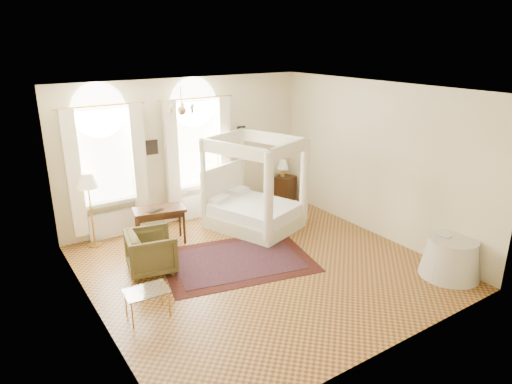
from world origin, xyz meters
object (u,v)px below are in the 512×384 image
nightstand (285,189)px  armchair (151,252)px  canopy_bed (255,208)px  side_table (451,257)px  floor_lamp (88,184)px  coffee_table (147,293)px  writing_desk (159,214)px  stool (155,224)px

nightstand → armchair: bearing=-158.5°
canopy_bed → side_table: size_ratio=2.17×
armchair → side_table: armchair is taller
armchair → side_table: size_ratio=0.81×
floor_lamp → nightstand: bearing=0.5°
nightstand → coffee_table: nightstand is taller
writing_desk → floor_lamp: 1.52m
coffee_table → canopy_bed: bearing=31.4°
coffee_table → nightstand: bearing=31.7°
writing_desk → armchair: bearing=-120.1°
coffee_table → stool: bearing=65.9°
writing_desk → armchair: size_ratio=1.31×
writing_desk → coffee_table: bearing=-116.7°
side_table → coffee_table: bearing=160.4°
coffee_table → side_table: (5.06, -1.80, -0.05)m
side_table → nightstand: bearing=90.7°
canopy_bed → writing_desk: size_ratio=2.04×
stool → floor_lamp: 1.59m
nightstand → coffee_table: size_ratio=0.95×
stool → coffee_table: (-1.18, -2.63, 0.05)m
armchair → floor_lamp: floor_lamp is taller
writing_desk → floor_lamp: size_ratio=0.72×
canopy_bed → nightstand: 1.97m
writing_desk → floor_lamp: (-1.20, 0.64, 0.68)m
writing_desk → coffee_table: size_ratio=1.63×
nightstand → coffee_table: (-5.00, -3.09, 0.08)m
canopy_bed → coffee_table: bearing=-148.6°
nightstand → coffee_table: 5.88m
writing_desk → armchair: armchair is taller
armchair → floor_lamp: (-0.60, 1.69, 0.95)m
nightstand → armchair: (-4.40, -1.73, 0.06)m
nightstand → side_table: bearing=-89.3°
writing_desk → side_table: writing_desk is taller
nightstand → floor_lamp: size_ratio=0.42×
side_table → floor_lamp: bearing=136.3°
floor_lamp → coffee_table: bearing=-90.1°
side_table → armchair: bearing=144.7°
coffee_table → armchair: bearing=66.0°
canopy_bed → floor_lamp: size_ratio=1.46×
nightstand → coffee_table: bearing=-148.3°
nightstand → floor_lamp: floor_lamp is taller
canopy_bed → side_table: canopy_bed is taller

